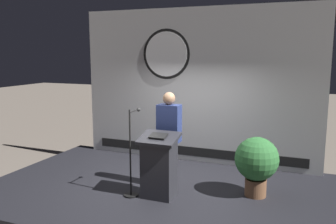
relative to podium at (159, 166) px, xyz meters
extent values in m
plane|color=#6B6056|center=(-0.06, 0.34, -0.83)|extent=(40.00, 40.00, 0.00)
cube|color=black|center=(-0.06, 0.34, -0.68)|extent=(6.40, 4.00, 0.30)
cube|color=silver|center=(-0.06, 2.19, 1.14)|extent=(5.32, 0.10, 3.35)
cylinder|color=black|center=(-0.74, 2.13, 1.83)|extent=(1.10, 0.02, 1.10)
cylinder|color=white|center=(-0.74, 2.13, 1.83)|extent=(0.98, 0.02, 0.98)
cube|color=black|center=(-0.06, 2.13, -0.31)|extent=(4.78, 0.02, 0.20)
cube|color=#26262B|center=(0.00, 0.00, -0.04)|extent=(0.52, 0.40, 0.98)
cube|color=#26262B|center=(0.00, 0.00, 0.48)|extent=(0.64, 0.50, 0.17)
cube|color=black|center=(0.00, -0.02, 0.53)|extent=(0.28, 0.20, 0.07)
cylinder|color=black|center=(-0.01, 0.48, -0.11)|extent=(0.26, 0.26, 0.84)
cube|color=navy|center=(-0.01, 0.48, 0.64)|extent=(0.40, 0.24, 0.66)
sphere|color=#997051|center=(-0.01, 0.48, 1.08)|extent=(0.22, 0.22, 0.22)
cylinder|color=black|center=(-0.46, -0.15, -0.52)|extent=(0.24, 0.24, 0.02)
cylinder|color=black|center=(-0.46, -0.15, 0.21)|extent=(0.03, 0.03, 1.49)
cylinder|color=black|center=(-0.46, 0.01, 0.90)|extent=(0.02, 0.33, 0.02)
sphere|color=#262626|center=(-0.46, 0.18, 0.90)|extent=(0.07, 0.07, 0.07)
cylinder|color=brown|center=(1.50, 0.65, -0.38)|extent=(0.36, 0.36, 0.30)
sphere|color=#2D6B33|center=(1.50, 0.65, 0.12)|extent=(0.73, 0.73, 0.73)
camera|label=1|loc=(2.30, -5.28, 1.88)|focal=38.48mm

